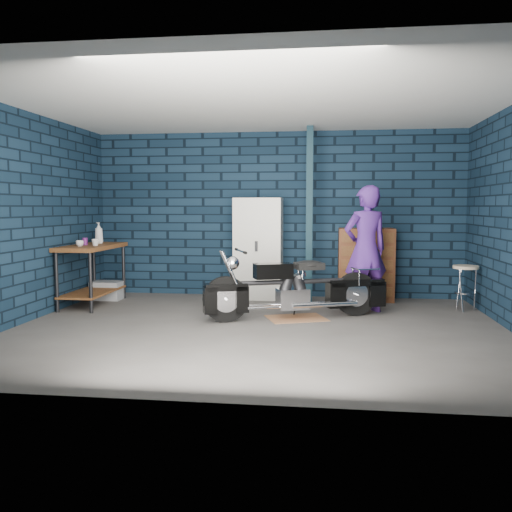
% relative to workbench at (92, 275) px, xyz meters
% --- Properties ---
extents(ground, '(6.00, 6.00, 0.00)m').
position_rel_workbench_xyz_m(ground, '(2.68, -1.30, -0.46)').
color(ground, '#504D4B').
rests_on(ground, ground).
extents(room_walls, '(6.02, 5.01, 2.71)m').
position_rel_workbench_xyz_m(room_walls, '(2.68, -0.75, 1.45)').
color(room_walls, black).
rests_on(room_walls, ground).
extents(support_post, '(0.10, 0.10, 2.70)m').
position_rel_workbench_xyz_m(support_post, '(3.23, 0.65, 0.90)').
color(support_post, '#102934').
rests_on(support_post, ground).
extents(workbench, '(0.60, 1.40, 0.91)m').
position_rel_workbench_xyz_m(workbench, '(0.00, 0.00, 0.00)').
color(workbench, brown).
rests_on(workbench, ground).
extents(drip_mat, '(0.90, 0.79, 0.01)m').
position_rel_workbench_xyz_m(drip_mat, '(3.11, -0.61, -0.45)').
color(drip_mat, '#996543').
rests_on(drip_mat, ground).
extents(motorcycle, '(2.18, 1.29, 0.93)m').
position_rel_workbench_xyz_m(motorcycle, '(3.11, -0.61, 0.01)').
color(motorcycle, black).
rests_on(motorcycle, ground).
extents(person, '(0.76, 0.65, 1.78)m').
position_rel_workbench_xyz_m(person, '(4.04, -0.01, 0.43)').
color(person, '#48217C').
rests_on(person, ground).
extents(storage_bin, '(0.47, 0.33, 0.29)m').
position_rel_workbench_xyz_m(storage_bin, '(0.02, 0.49, -0.31)').
color(storage_bin, gray).
rests_on(storage_bin, ground).
extents(locker, '(0.76, 0.54, 1.62)m').
position_rel_workbench_xyz_m(locker, '(2.41, 0.93, 0.36)').
color(locker, silver).
rests_on(locker, ground).
extents(tool_chest, '(0.86, 0.48, 1.14)m').
position_rel_workbench_xyz_m(tool_chest, '(4.12, 0.93, 0.12)').
color(tool_chest, brown).
rests_on(tool_chest, ground).
extents(shop_stool, '(0.39, 0.39, 0.65)m').
position_rel_workbench_xyz_m(shop_stool, '(5.46, 0.23, -0.13)').
color(shop_stool, '#C5B495').
rests_on(shop_stool, ground).
extents(cup_a, '(0.12, 0.12, 0.09)m').
position_rel_workbench_xyz_m(cup_a, '(-0.04, -0.31, 0.50)').
color(cup_a, '#C5B495').
rests_on(cup_a, workbench).
extents(cup_b, '(0.11, 0.11, 0.10)m').
position_rel_workbench_xyz_m(cup_b, '(0.13, -0.17, 0.50)').
color(cup_b, '#C5B495').
rests_on(cup_b, workbench).
extents(mug_purple, '(0.10, 0.10, 0.11)m').
position_rel_workbench_xyz_m(mug_purple, '(-0.08, -0.04, 0.51)').
color(mug_purple, '#5F1A68').
rests_on(mug_purple, workbench).
extents(bottle, '(0.15, 0.15, 0.33)m').
position_rel_workbench_xyz_m(bottle, '(-0.03, 0.33, 0.62)').
color(bottle, gray).
rests_on(bottle, workbench).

